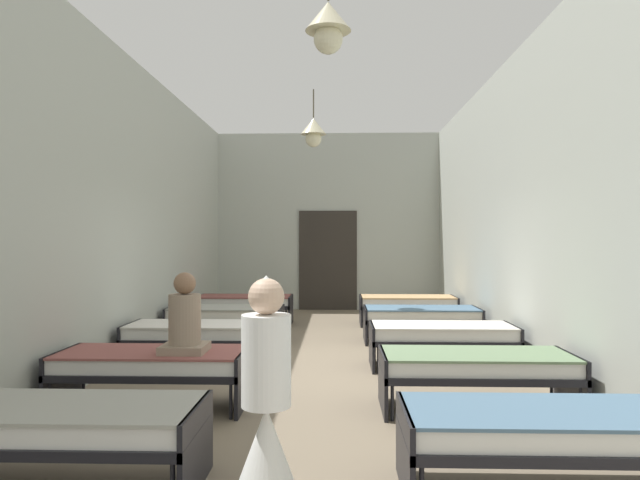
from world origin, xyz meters
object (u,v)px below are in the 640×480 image
bed_left_row_1 (152,364)px  bed_right_row_2 (442,335)px  bed_left_row_0 (62,424)px  bed_left_row_4 (245,302)px  bed_right_row_0 (545,430)px  bed_left_row_3 (226,315)px  bed_right_row_3 (421,316)px  bed_right_row_1 (476,366)px  nurse_near_aisle (266,435)px  bed_left_row_2 (198,333)px  patient_seated_primary (185,323)px  bed_right_row_4 (408,303)px

bed_left_row_1 → bed_right_row_2: 3.78m
bed_left_row_0 → bed_left_row_4: 7.60m
bed_right_row_0 → bed_left_row_3: (-3.26, 5.70, 0.00)m
bed_left_row_0 → bed_right_row_3: 6.57m
bed_right_row_1 → bed_left_row_1: bearing=180.0°
bed_left_row_0 → nurse_near_aisle: (1.46, -0.42, 0.09)m
bed_left_row_2 → bed_left_row_3: (0.00, 1.90, 0.00)m
bed_right_row_2 → patient_seated_primary: bearing=-146.0°
bed_right_row_4 → bed_right_row_0: bearing=-90.0°
bed_left_row_4 → nurse_near_aisle: nurse_near_aisle is taller
bed_right_row_3 → patient_seated_primary: 4.86m
bed_right_row_3 → bed_right_row_4: 1.90m
bed_left_row_1 → bed_right_row_0: bearing=-30.2°
bed_right_row_0 → bed_right_row_4: (0.00, 7.60, 0.00)m
bed_left_row_3 → bed_right_row_4: 3.78m
bed_right_row_2 → nurse_near_aisle: 4.59m
bed_left_row_4 → nurse_near_aisle: size_ratio=1.28×
bed_left_row_0 → bed_right_row_4: size_ratio=1.00×
bed_right_row_2 → nurse_near_aisle: (-1.81, -4.22, 0.09)m
bed_left_row_2 → bed_right_row_3: 3.78m
bed_right_row_4 → bed_right_row_1: bearing=-90.0°
bed_right_row_0 → bed_right_row_1: (0.00, 1.90, 0.00)m
bed_left_row_4 → nurse_near_aisle: bearing=-79.7°
bed_left_row_1 → bed_right_row_1: size_ratio=1.00×
bed_right_row_2 → patient_seated_primary: (-2.91, -1.96, 0.43)m
bed_right_row_0 → bed_left_row_2: size_ratio=1.00×
bed_right_row_4 → patient_seated_primary: bearing=-116.8°
bed_left_row_2 → bed_left_row_4: bearing=90.0°
bed_right_row_1 → patient_seated_primary: patient_seated_primary is taller
bed_right_row_0 → bed_right_row_2: size_ratio=1.00×
bed_left_row_2 → bed_left_row_3: bearing=90.0°
bed_left_row_3 → bed_left_row_0: bearing=-90.0°
bed_left_row_1 → patient_seated_primary: bearing=-10.4°
bed_left_row_1 → nurse_near_aisle: (1.46, -2.32, 0.09)m
bed_left_row_2 → bed_left_row_4: same height
patient_seated_primary → bed_left_row_4: bearing=93.5°
bed_right_row_0 → nurse_near_aisle: size_ratio=1.28×
bed_right_row_1 → patient_seated_primary: bearing=-178.7°
bed_left_row_0 → bed_left_row_4: bearing=90.0°
bed_left_row_2 → bed_left_row_1: bearing=-90.0°
bed_left_row_3 → bed_left_row_4: size_ratio=1.00×
bed_right_row_2 → bed_right_row_3: bearing=90.0°
bed_left_row_1 → bed_left_row_4: same height
bed_right_row_1 → bed_left_row_3: same height
bed_right_row_0 → bed_left_row_3: bearing=119.8°
bed_left_row_2 → bed_right_row_2: size_ratio=1.00×
bed_right_row_2 → bed_right_row_3: same height
bed_right_row_3 → bed_left_row_2: bearing=-149.8°
bed_right_row_0 → nurse_near_aisle: bearing=-167.0°
bed_left_row_0 → patient_seated_primary: (0.35, 1.84, 0.43)m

